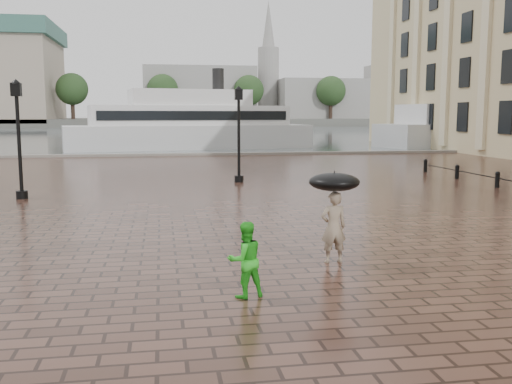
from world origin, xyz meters
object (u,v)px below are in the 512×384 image
Objects in this scene: child_pedestrian at (245,260)px; ferry_far at (485,123)px; adult_pedestrian at (333,227)px; street_lamps at (68,133)px; ferry_near at (191,125)px.

child_pedestrian is 0.06× the size of ferry_far.
adult_pedestrian is at bearing -137.76° from ferry_far.
street_lamps is at bearing -158.31° from ferry_far.
ferry_far is at bearing -125.99° from adult_pedestrian.
ferry_far is (37.31, 26.06, 0.01)m from street_lamps.
street_lamps reaches higher than child_pedestrian.
adult_pedestrian is 0.07× the size of ferry_near.
adult_pedestrian is 51.72m from ferry_far.
street_lamps is 9.80× the size of adult_pedestrian.
ferry_far is at bearing -9.72° from ferry_near.
adult_pedestrian is at bearing -64.14° from street_lamps.
ferry_near reaches higher than adult_pedestrian.
ferry_far reaches higher than street_lamps.
street_lamps is at bearing -65.62° from adult_pedestrian.
child_pedestrian is 44.49m from ferry_near.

